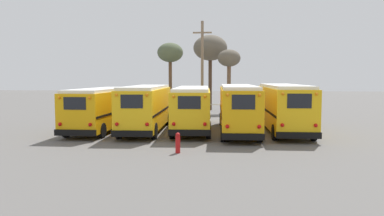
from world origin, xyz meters
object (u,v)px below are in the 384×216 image
(school_bus_4, at_px, (283,106))
(bare_tree_1, at_px, (210,49))
(school_bus_0, at_px, (102,108))
(utility_pole, at_px, (202,67))
(bare_tree_2, at_px, (229,60))
(fire_hydrant, at_px, (178,143))
(school_bus_3, at_px, (238,107))
(school_bus_1, at_px, (146,107))
(bare_tree_0, at_px, (170,54))
(school_bus_2, at_px, (193,107))

(school_bus_4, distance_m, bare_tree_1, 18.40)
(school_bus_0, distance_m, utility_pole, 12.46)
(school_bus_4, relative_size, utility_pole, 1.18)
(bare_tree_2, height_order, fire_hydrant, bare_tree_2)
(bare_tree_1, bearing_deg, school_bus_3, -81.09)
(school_bus_0, relative_size, school_bus_1, 0.97)
(bare_tree_1, xyz_separation_m, fire_hydrant, (-0.42, -24.97, -6.56))
(school_bus_3, xyz_separation_m, fire_hydrant, (-3.16, -7.47, -1.24))
(bare_tree_2, bearing_deg, school_bus_1, -111.52)
(bare_tree_0, bearing_deg, school_bus_1, -88.07)
(school_bus_0, xyz_separation_m, fire_hydrant, (6.46, -7.55, -1.12))
(school_bus_2, bearing_deg, school_bus_3, -13.91)
(school_bus_1, distance_m, fire_hydrant, 8.27)
(utility_pole, xyz_separation_m, fire_hydrant, (0.00, -17.74, -4.24))
(utility_pole, xyz_separation_m, bare_tree_1, (0.42, 7.23, 2.33))
(school_bus_3, distance_m, bare_tree_1, 18.50)
(school_bus_4, distance_m, bare_tree_2, 14.90)
(school_bus_4, height_order, fire_hydrant, school_bus_4)
(school_bus_2, bearing_deg, school_bus_0, -173.67)
(school_bus_3, height_order, utility_pole, utility_pole)
(school_bus_2, bearing_deg, fire_hydrant, -89.70)
(school_bus_2, xyz_separation_m, bare_tree_1, (0.46, 16.71, 5.39))
(school_bus_0, relative_size, fire_hydrant, 9.26)
(school_bus_1, distance_m, school_bus_2, 3.30)
(school_bus_1, relative_size, bare_tree_0, 1.32)
(school_bus_4, xyz_separation_m, bare_tree_0, (-10.10, 13.32, 4.52))
(school_bus_0, relative_size, bare_tree_0, 1.28)
(school_bus_0, bearing_deg, fire_hydrant, -49.48)
(bare_tree_1, relative_size, fire_hydrant, 8.35)
(school_bus_1, bearing_deg, school_bus_0, 179.16)
(utility_pole, bearing_deg, school_bus_0, -122.33)
(school_bus_1, height_order, school_bus_4, school_bus_4)
(bare_tree_0, distance_m, bare_tree_2, 6.36)
(bare_tree_0, bearing_deg, school_bus_0, -100.92)
(school_bus_3, xyz_separation_m, bare_tree_0, (-6.89, 14.23, 4.54))
(bare_tree_0, bearing_deg, school_bus_3, -64.17)
(school_bus_1, bearing_deg, bare_tree_2, 68.48)
(utility_pole, bearing_deg, school_bus_1, -107.58)
(school_bus_3, height_order, bare_tree_0, bare_tree_0)
(utility_pole, bearing_deg, bare_tree_0, 133.23)
(school_bus_0, bearing_deg, utility_pole, 57.67)
(bare_tree_2, xyz_separation_m, fire_hydrant, (-2.57, -22.27, -5.10))
(bare_tree_2, relative_size, fire_hydrant, 6.56)
(school_bus_2, height_order, bare_tree_2, bare_tree_2)
(fire_hydrant, bearing_deg, school_bus_1, 113.41)
(school_bus_4, xyz_separation_m, bare_tree_1, (-5.95, 16.59, 5.31))
(school_bus_1, height_order, bare_tree_1, bare_tree_1)
(school_bus_3, bearing_deg, bare_tree_0, 115.83)
(fire_hydrant, bearing_deg, school_bus_4, 52.78)
(school_bus_0, xyz_separation_m, school_bus_2, (6.41, 0.71, 0.06))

